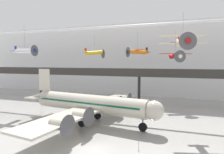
# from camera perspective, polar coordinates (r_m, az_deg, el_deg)

# --- Properties ---
(ground_plane) EXTENTS (260.00, 260.00, 0.00)m
(ground_plane) POSITION_cam_1_polar(r_m,az_deg,el_deg) (25.43, -6.32, -19.94)
(ground_plane) COLOR #9E9B96
(hangar_back_wall) EXTENTS (140.00, 3.00, 22.35)m
(hangar_back_wall) POSITION_cam_1_polar(r_m,az_deg,el_deg) (62.81, 10.01, 4.93)
(hangar_back_wall) COLOR white
(hangar_back_wall) RESTS_ON ground
(mezzanine_walkway) EXTENTS (110.00, 3.20, 8.86)m
(mezzanine_walkway) POSITION_cam_1_polar(r_m,az_deg,el_deg) (50.04, 7.55, 0.62)
(mezzanine_walkway) COLOR #2D2B28
(mezzanine_walkway) RESTS_ON ground
(ceiling_truss_beam) EXTENTS (120.00, 0.60, 0.60)m
(ceiling_truss_beam) POSITION_cam_1_polar(r_m,az_deg,el_deg) (44.37, 5.97, 14.31)
(ceiling_truss_beam) COLOR silver
(airliner_silver_main) EXTENTS (26.25, 30.05, 9.09)m
(airliner_silver_main) POSITION_cam_1_polar(r_m,az_deg,el_deg) (34.81, -6.77, -7.53)
(airliner_silver_main) COLOR beige
(airliner_silver_main) RESTS_ON ground
(suspended_plane_yellow_lowwing) EXTENTS (5.89, 5.87, 6.40)m
(suspended_plane_yellow_lowwing) POSITION_cam_1_polar(r_m,az_deg,el_deg) (54.36, -5.05, 6.90)
(suspended_plane_yellow_lowwing) COLOR yellow
(suspended_plane_white_twin) EXTENTS (5.13, 6.31, 6.28)m
(suspended_plane_white_twin) POSITION_cam_1_polar(r_m,az_deg,el_deg) (44.26, -23.61, 6.81)
(suspended_plane_white_twin) COLOR silver
(suspended_plane_red_highwing) EXTENTS (7.46, 6.50, 7.52)m
(suspended_plane_red_highwing) POSITION_cam_1_polar(r_m,az_deg,el_deg) (49.72, 17.57, 5.84)
(suspended_plane_red_highwing) COLOR red
(suspended_plane_cream_biplane) EXTENTS (7.06, 5.91, 5.74)m
(suspended_plane_cream_biplane) POSITION_cam_1_polar(r_m,az_deg,el_deg) (32.61, 19.56, 9.78)
(suspended_plane_cream_biplane) COLOR beige
(suspended_plane_orange_highwing) EXTENTS (5.78, 5.97, 6.34)m
(suspended_plane_orange_highwing) POSITION_cam_1_polar(r_m,az_deg,el_deg) (48.51, 7.30, 7.17)
(suspended_plane_orange_highwing) COLOR orange
(stanchion_barrier) EXTENTS (0.36, 0.36, 1.08)m
(stanchion_barrier) POSITION_cam_1_polar(r_m,az_deg,el_deg) (25.26, 7.58, -19.32)
(stanchion_barrier) COLOR #B2B5BA
(stanchion_barrier) RESTS_ON ground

